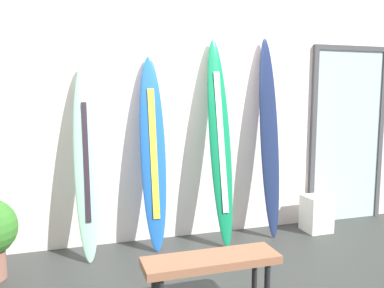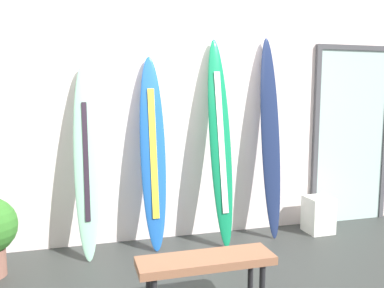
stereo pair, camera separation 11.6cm
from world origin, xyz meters
TOP-DOWN VIEW (x-y plane):
  - ground at (0.00, 0.00)m, footprint 8.00×8.00m
  - wall_back at (0.00, 1.30)m, footprint 7.20×0.20m
  - surfboard_seafoam at (-0.96, 0.94)m, footprint 0.24×0.46m
  - surfboard_cobalt at (-0.29, 0.98)m, footprint 0.27×0.40m
  - surfboard_emerald at (0.43, 0.92)m, footprint 0.25×0.52m
  - surfboard_navy at (1.05, 0.98)m, footprint 0.22×0.38m
  - display_block_left at (1.64, 0.89)m, footprint 0.29×0.29m
  - glass_door at (2.26, 1.18)m, footprint 1.07×0.06m
  - bench at (-0.16, -0.45)m, footprint 1.00×0.30m

SIDE VIEW (x-z plane):
  - ground at x=0.00m, z-range -0.04..0.00m
  - display_block_left at x=1.64m, z-range 0.00..0.42m
  - bench at x=-0.16m, z-range 0.16..0.61m
  - surfboard_seafoam at x=-0.96m, z-range 0.00..1.91m
  - surfboard_cobalt at x=-0.29m, z-range -0.01..1.99m
  - surfboard_emerald at x=0.43m, z-range -0.01..2.19m
  - surfboard_navy at x=1.05m, z-range 0.00..2.24m
  - glass_door at x=2.26m, z-range 0.03..2.23m
  - wall_back at x=0.00m, z-range 0.00..2.80m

